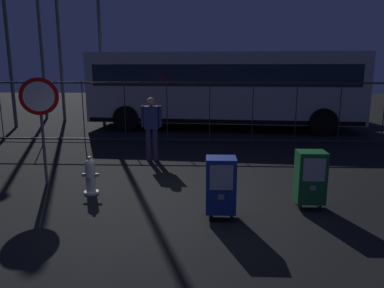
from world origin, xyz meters
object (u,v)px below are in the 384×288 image
object	(u,v)px
newspaper_box_primary	(221,185)
bus_far	(222,82)
bus_near	(223,86)
street_light_far_left	(39,25)
pedestrian	(152,125)
street_light_near_right	(4,9)
stop_sign	(40,109)
street_light_near_left	(57,10)
fire_hydrant	(90,176)
newspaper_box_secondary	(310,177)
street_light_far_right	(98,5)

from	to	relation	value
newspaper_box_primary	bus_far	size ratio (longest dim) A/B	0.09
bus_near	street_light_far_left	distance (m)	9.38
pedestrian	bus_far	size ratio (longest dim) A/B	0.16
bus_far	street_light_near_right	distance (m)	10.28
stop_sign	street_light_near_left	xyz separation A→B (m)	(-3.33, 9.53, 3.36)
bus_near	street_light_near_left	size ratio (longest dim) A/B	1.22
fire_hydrant	street_light_near_right	distance (m)	10.69
newspaper_box_primary	newspaper_box_secondary	size ratio (longest dim) A/B	1.00
newspaper_box_primary	street_light_far_left	distance (m)	14.89
street_light_near_left	street_light_far_left	bearing A→B (deg)	149.31
stop_sign	street_light_near_right	bearing A→B (deg)	121.65
fire_hydrant	street_light_far_right	world-z (taller)	street_light_far_right
bus_far	street_light_far_left	bearing A→B (deg)	-177.51
street_light_near_left	bus_near	bearing A→B (deg)	-15.75
fire_hydrant	stop_sign	bearing A→B (deg)	153.24
stop_sign	bus_near	bearing A→B (deg)	61.46
pedestrian	street_light_far_left	size ratio (longest dim) A/B	0.22
street_light_near_left	street_light_far_right	xyz separation A→B (m)	(2.27, -1.34, -0.01)
bus_far	street_light_far_left	xyz separation A→B (m)	(-8.69, -1.68, 2.68)
fire_hydrant	pedestrian	world-z (taller)	pedestrian
fire_hydrant	street_light_near_right	world-z (taller)	street_light_near_right
bus_far	newspaper_box_secondary	bearing A→B (deg)	-94.04
street_light_far_left	street_light_near_right	bearing A→B (deg)	-90.92
newspaper_box_secondary	street_light_near_left	bearing A→B (deg)	128.59
bus_near	fire_hydrant	bearing A→B (deg)	-105.24
fire_hydrant	bus_near	bearing A→B (deg)	70.11
street_light_near_left	street_light_near_right	distance (m)	2.49
newspaper_box_primary	stop_sign	distance (m)	4.12
fire_hydrant	pedestrian	size ratio (longest dim) A/B	0.45
newspaper_box_primary	street_light_near_left	distance (m)	13.88
newspaper_box_secondary	newspaper_box_primary	bearing A→B (deg)	-162.26
newspaper_box_primary	bus_near	xyz separation A→B (m)	(0.42, 9.10, 1.14)
street_light_near_right	street_light_far_right	distance (m)	3.59
newspaper_box_secondary	street_light_far_right	world-z (taller)	street_light_far_right
stop_sign	bus_far	distance (m)	12.62
newspaper_box_secondary	stop_sign	size ratio (longest dim) A/B	0.46
street_light_near_right	street_light_far_right	world-z (taller)	street_light_far_right
bus_near	stop_sign	bearing A→B (deg)	-113.88
newspaper_box_secondary	street_light_far_right	size ratio (longest dim) A/B	0.12
newspaper_box_primary	newspaper_box_secondary	distance (m)	1.64
newspaper_box_primary	street_light_far_left	size ratio (longest dim) A/B	0.13
fire_hydrant	newspaper_box_primary	size ratio (longest dim) A/B	0.73
pedestrian	newspaper_box_secondary	bearing A→B (deg)	-44.85
newspaper_box_secondary	street_light_near_right	bearing A→B (deg)	138.82
newspaper_box_primary	pedestrian	distance (m)	4.10
street_light_near_left	newspaper_box_primary	bearing A→B (deg)	-58.11
newspaper_box_secondary	pedestrian	world-z (taller)	pedestrian
street_light_near_left	fire_hydrant	bearing A→B (deg)	-66.13
street_light_far_left	bus_near	bearing A→B (deg)	-17.99
bus_far	street_light_near_right	size ratio (longest dim) A/B	1.31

